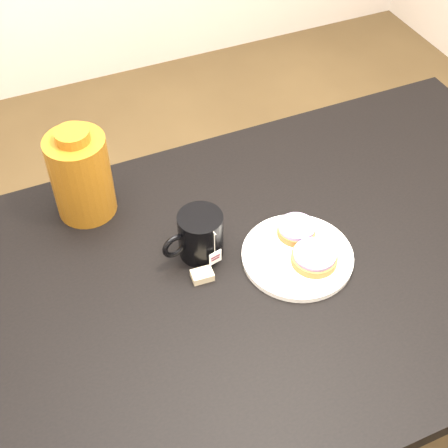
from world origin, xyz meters
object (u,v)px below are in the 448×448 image
object	(u,v)px
table	(293,280)
mug	(200,235)
plate	(297,255)
teabag_pouch	(202,275)
bagel_package	(81,175)
bagel_front	(314,257)
bagel_back	(297,229)

from	to	relation	value
table	mug	xyz separation A→B (m)	(-0.19, 0.09, 0.14)
plate	teabag_pouch	world-z (taller)	same
table	bagel_package	world-z (taller)	bagel_package
plate	table	bearing A→B (deg)	79.46
table	plate	size ratio (longest dim) A/B	5.83
bagel_front	bagel_back	bearing A→B (deg)	87.91
table	bagel_front	bearing A→B (deg)	-59.58
bagel_back	bagel_front	xyz separation A→B (m)	(-0.00, -0.09, -0.00)
bagel_front	teabag_pouch	world-z (taller)	bagel_front
bagel_front	mug	world-z (taller)	mug
teabag_pouch	plate	bearing A→B (deg)	-8.46
mug	table	bearing A→B (deg)	-38.64
table	plate	bearing A→B (deg)	-100.54
mug	bagel_package	bearing A→B (deg)	118.02
plate	bagel_back	xyz separation A→B (m)	(0.03, 0.05, 0.02)
teabag_pouch	bagel_package	xyz separation A→B (m)	(-0.17, 0.30, 0.10)
bagel_front	bagel_package	bearing A→B (deg)	137.80
plate	mug	world-z (taller)	mug
table	bagel_front	world-z (taller)	bagel_front
teabag_pouch	bagel_back	bearing A→B (deg)	5.81
plate	bagel_back	bearing A→B (deg)	65.18
plate	teabag_pouch	distance (m)	0.21
bagel_front	bagel_package	xyz separation A→B (m)	(-0.40, 0.36, 0.08)
mug	bagel_package	world-z (taller)	bagel_package
table	bagel_package	distance (m)	0.53
table	bagel_back	bearing A→B (deg)	63.79
bagel_back	bagel_front	world-z (taller)	same
mug	teabag_pouch	size ratio (longest dim) A/B	3.34
mug	bagel_package	xyz separation A→B (m)	(-0.19, 0.23, 0.05)
bagel_front	teabag_pouch	bearing A→B (deg)	165.00
plate	bagel_back	size ratio (longest dim) A/B	2.04
table	bagel_front	size ratio (longest dim) A/B	10.16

